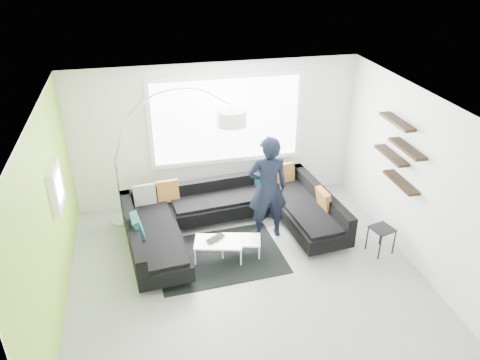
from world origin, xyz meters
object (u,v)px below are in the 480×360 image
arc_lamp (115,160)px  side_table (380,240)px  coffee_table (230,247)px  laptop (217,240)px  sectional_sofa (233,220)px  person (268,188)px

arc_lamp → side_table: size_ratio=5.35×
coffee_table → side_table: size_ratio=2.13×
laptop → coffee_table: bearing=-35.3°
coffee_table → laptop: size_ratio=2.47×
sectional_sofa → side_table: size_ratio=8.04×
arc_lamp → side_table: (4.28, -1.96, -1.04)m
sectional_sofa → side_table: bearing=-28.8°
laptop → sectional_sofa: bearing=21.8°
laptop → arc_lamp: bearing=102.8°
side_table → person: person is taller
sectional_sofa → laptop: 0.65m
arc_lamp → person: 2.76m
sectional_sofa → coffee_table: size_ratio=3.77×
coffee_table → arc_lamp: 2.58m
person → laptop: bearing=29.1°
side_table → coffee_table: bearing=169.7°
coffee_table → side_table: (2.51, -0.46, 0.07)m
arc_lamp → laptop: size_ratio=6.18×
side_table → laptop: (-2.72, 0.46, 0.11)m
coffee_table → arc_lamp: arc_lamp is taller
sectional_sofa → side_table: sectional_sofa is taller
person → arc_lamp: bearing=-18.5°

